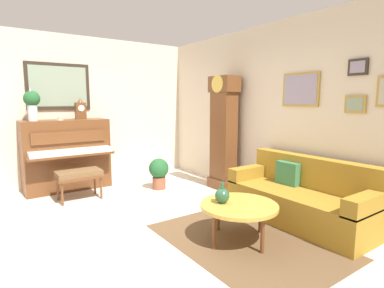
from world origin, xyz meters
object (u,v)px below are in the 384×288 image
(piano_bench, at_px, (79,175))
(potted_plant, at_px, (159,171))
(piano, at_px, (66,154))
(mantel_clock, at_px, (80,110))
(couch, at_px, (301,198))
(green_jug, at_px, (222,195))
(flower_vase, at_px, (32,102))
(grandfather_clock, at_px, (223,136))
(coffee_table, at_px, (239,207))
(teacup, at_px, (60,119))

(piano_bench, xyz_separation_m, potted_plant, (0.20, 1.35, -0.08))
(piano, xyz_separation_m, piano_bench, (0.76, 0.00, -0.23))
(mantel_clock, bearing_deg, piano_bench, -20.46)
(mantel_clock, bearing_deg, couch, 29.23)
(green_jug, xyz_separation_m, potted_plant, (-2.23, 0.41, -0.20))
(couch, height_order, flower_vase, flower_vase)
(mantel_clock, xyz_separation_m, flower_vase, (-0.00, -0.78, 0.14))
(grandfather_clock, height_order, couch, grandfather_clock)
(piano, height_order, piano_bench, piano)
(flower_vase, distance_m, potted_plant, 2.43)
(piano, relative_size, couch, 0.76)
(coffee_table, height_order, potted_plant, potted_plant)
(piano, xyz_separation_m, grandfather_clock, (1.59, 2.34, 0.33))
(coffee_table, height_order, green_jug, green_jug)
(piano, height_order, green_jug, piano)
(mantel_clock, bearing_deg, grandfather_clock, 52.23)
(piano, relative_size, flower_vase, 2.48)
(piano_bench, relative_size, mantel_clock, 1.84)
(couch, distance_m, mantel_clock, 4.02)
(piano, relative_size, grandfather_clock, 0.71)
(green_jug, bearing_deg, coffee_table, 43.32)
(mantel_clock, height_order, green_jug, mantel_clock)
(coffee_table, xyz_separation_m, potted_plant, (-2.37, 0.27, -0.08))
(mantel_clock, bearing_deg, coffee_table, 13.46)
(teacup, bearing_deg, coffee_table, 20.02)
(piano, xyz_separation_m, potted_plant, (0.96, 1.35, -0.31))
(mantel_clock, xyz_separation_m, green_jug, (3.18, 0.66, -0.91))
(grandfather_clock, height_order, potted_plant, grandfather_clock)
(piano_bench, distance_m, green_jug, 2.61)
(teacup, relative_size, potted_plant, 0.21)
(couch, distance_m, green_jug, 1.25)
(couch, bearing_deg, piano_bench, -140.26)
(piano_bench, height_order, teacup, teacup)
(grandfather_clock, relative_size, couch, 1.07)
(couch, relative_size, green_jug, 7.92)
(piano_bench, distance_m, grandfather_clock, 2.54)
(piano_bench, height_order, flower_vase, flower_vase)
(piano_bench, xyz_separation_m, grandfather_clock, (0.83, 2.34, 0.56))
(coffee_table, xyz_separation_m, green_jug, (-0.14, -0.13, 0.12))
(piano_bench, relative_size, coffee_table, 0.80)
(flower_vase, bearing_deg, mantel_clock, 89.96)
(piano, distance_m, potted_plant, 1.69)
(piano, xyz_separation_m, mantel_clock, (0.00, 0.28, 0.79))
(mantel_clock, xyz_separation_m, teacup, (0.10, -0.38, -0.15))
(green_jug, bearing_deg, potted_plant, 169.67)
(piano_bench, height_order, potted_plant, potted_plant)
(mantel_clock, bearing_deg, flower_vase, -90.04)
(green_jug, height_order, potted_plant, green_jug)
(flower_vase, distance_m, teacup, 0.51)
(piano_bench, height_order, grandfather_clock, grandfather_clock)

